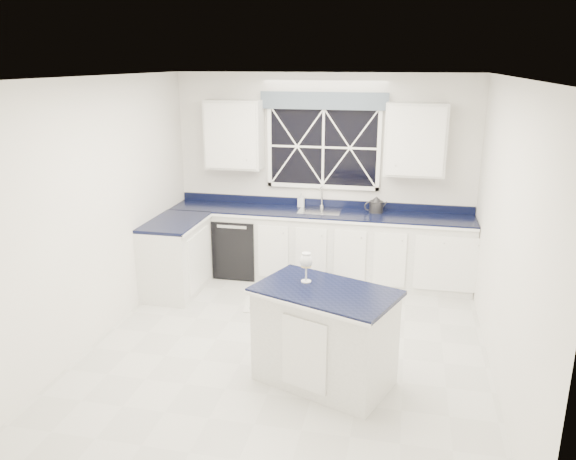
% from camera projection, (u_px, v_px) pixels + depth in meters
% --- Properties ---
extents(ground, '(4.50, 4.50, 0.00)m').
position_uv_depth(ground, '(288.00, 347.00, 5.81)').
color(ground, beige).
rests_on(ground, ground).
extents(back_wall, '(4.00, 0.10, 2.70)m').
position_uv_depth(back_wall, '(323.00, 177.00, 7.52)').
color(back_wall, white).
rests_on(back_wall, ground).
extents(base_cabinets, '(3.99, 1.60, 0.90)m').
position_uv_depth(base_cabinets, '(292.00, 249.00, 7.41)').
color(base_cabinets, white).
rests_on(base_cabinets, ground).
extents(countertop, '(3.98, 0.64, 0.04)m').
position_uv_depth(countertop, '(319.00, 213.00, 7.37)').
color(countertop, black).
rests_on(countertop, base_cabinets).
extents(dishwasher, '(0.60, 0.58, 0.82)m').
position_uv_depth(dishwasher, '(240.00, 244.00, 7.73)').
color(dishwasher, black).
rests_on(dishwasher, ground).
extents(window, '(1.65, 0.09, 1.26)m').
position_uv_depth(window, '(323.00, 141.00, 7.34)').
color(window, black).
rests_on(window, ground).
extents(upper_cabinets, '(3.10, 0.34, 0.90)m').
position_uv_depth(upper_cabinets, '(322.00, 137.00, 7.20)').
color(upper_cabinets, white).
rests_on(upper_cabinets, ground).
extents(faucet, '(0.05, 0.20, 0.30)m').
position_uv_depth(faucet, '(322.00, 197.00, 7.50)').
color(faucet, '#B9B9BB').
rests_on(faucet, countertop).
extents(island, '(1.41, 1.13, 0.91)m').
position_uv_depth(island, '(325.00, 336.00, 5.07)').
color(island, white).
rests_on(island, ground).
extents(rug, '(1.42, 1.04, 0.02)m').
position_uv_depth(rug, '(297.00, 299.00, 6.96)').
color(rug, '#BAB9B4').
rests_on(rug, ground).
extents(kettle, '(0.29, 0.23, 0.21)m').
position_uv_depth(kettle, '(376.00, 205.00, 7.30)').
color(kettle, '#2B2B2E').
rests_on(kettle, countertop).
extents(wine_glass, '(0.12, 0.12, 0.28)m').
position_uv_depth(wine_glass, '(306.00, 262.00, 5.06)').
color(wine_glass, white).
rests_on(wine_glass, island).
extents(soap_bottle, '(0.09, 0.09, 0.19)m').
position_uv_depth(soap_bottle, '(301.00, 200.00, 7.60)').
color(soap_bottle, silver).
rests_on(soap_bottle, countertop).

